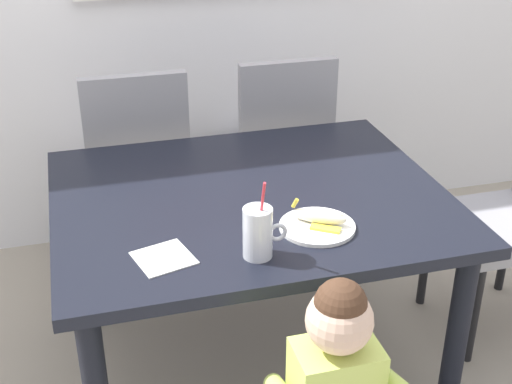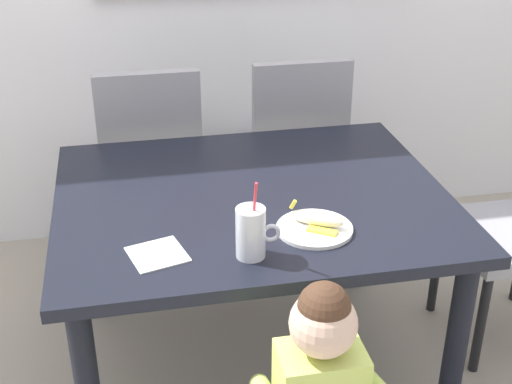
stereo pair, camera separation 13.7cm
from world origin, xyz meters
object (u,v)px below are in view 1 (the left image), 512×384
Objects in this scene: dining_table at (250,218)px; dining_chair_right at (279,145)px; peeled_banana at (320,217)px; snack_plate at (317,227)px; paper_napkin at (164,258)px; milk_cup at (258,235)px; dining_chair_left at (137,162)px; toddler_standing at (335,383)px.

dining_table is 0.86m from dining_chair_right.
dining_chair_right is 5.76× the size of peeled_banana.
dining_chair_right reaches higher than snack_plate.
milk_cup is at bearing -12.12° from paper_napkin.
dining_chair_left and dining_chair_right have the same top height.
snack_plate is at bearing -63.38° from dining_table.
peeled_banana is (0.01, 0.01, 0.03)m from snack_plate.
paper_napkin is (-0.33, -0.32, 0.09)m from dining_table.
dining_chair_left is 1.10m from paper_napkin.
dining_chair_left is 5.76× the size of peeled_banana.
milk_cup is at bearing -101.49° from dining_table.
snack_plate is 0.47m from paper_napkin.
dining_chair_right is 4.17× the size of snack_plate.
dining_table is 0.82m from dining_chair_left.
dining_chair_right is (0.34, 0.78, -0.09)m from dining_table.
snack_plate is (0.43, -1.03, 0.19)m from dining_chair_left.
peeled_banana is (0.22, 0.11, -0.04)m from milk_cup.
milk_cup is at bearing -154.69° from snack_plate.
milk_cup is at bearing 108.62° from toddler_standing.
milk_cup is 0.24m from snack_plate.
dining_table is 7.69× the size of peeled_banana.
dining_chair_left reaches higher than dining_table.
toddler_standing is at bearing -86.98° from dining_table.
milk_cup reaches higher than dining_chair_right.
snack_plate is (-0.21, -1.05, 0.19)m from dining_chair_right.
toddler_standing is (0.33, -1.47, -0.02)m from dining_chair_left.
dining_chair_right is 1.30m from paper_napkin.
dining_chair_left is 1.51m from toddler_standing.
toddler_standing is at bearing 102.74° from dining_chair_left.
dining_chair_left is 6.40× the size of paper_napkin.
dining_table is at bearing 111.19° from dining_chair_left.
dining_chair_right is at bearing 78.42° from toddler_standing.
snack_plate is (0.10, 0.44, 0.21)m from toddler_standing.
milk_cup is 1.08× the size of snack_plate.
paper_napkin reaches higher than dining_table.
peeled_banana is at bearing 113.38° from dining_chair_left.
dining_table is 0.47m from paper_napkin.
snack_plate is (0.21, 0.10, -0.06)m from milk_cup.
dining_chair_left reaches higher than paper_napkin.
peeled_banana is (0.15, -0.26, 0.12)m from dining_table.
paper_napkin is (-0.48, -0.06, -0.03)m from peeled_banana.
dining_chair_right reaches higher than dining_table.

